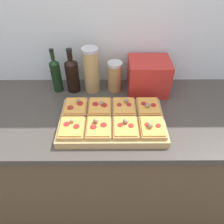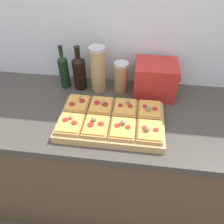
% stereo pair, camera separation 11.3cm
% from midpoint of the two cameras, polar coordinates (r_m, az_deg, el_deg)
% --- Properties ---
extents(wall_back, '(6.00, 0.06, 2.50)m').
position_cam_midpoint_polar(wall_back, '(1.37, -5.09, 20.13)').
color(wall_back, silver).
rests_on(wall_back, ground_plane).
extents(kitchen_counter, '(2.63, 0.67, 0.93)m').
position_cam_midpoint_polar(kitchen_counter, '(1.58, -4.18, -12.71)').
color(kitchen_counter, brown).
rests_on(kitchen_counter, ground_plane).
extents(cutting_board, '(0.54, 0.33, 0.04)m').
position_cam_midpoint_polar(cutting_board, '(1.14, -2.84, -2.67)').
color(cutting_board, tan).
rests_on(cutting_board, kitchen_counter).
extents(pizza_slice_back_left, '(0.12, 0.15, 0.05)m').
position_cam_midpoint_polar(pizza_slice_back_left, '(1.20, -12.16, 1.17)').
color(pizza_slice_back_left, tan).
rests_on(pizza_slice_back_left, cutting_board).
extents(pizza_slice_back_midleft, '(0.12, 0.15, 0.05)m').
position_cam_midpoint_polar(pizza_slice_back_midleft, '(1.18, -5.94, 1.21)').
color(pizza_slice_back_midleft, tan).
rests_on(pizza_slice_back_midleft, cutting_board).
extents(pizza_slice_back_midright, '(0.12, 0.15, 0.05)m').
position_cam_midpoint_polar(pizza_slice_back_midright, '(1.17, 0.43, 1.26)').
color(pizza_slice_back_midright, tan).
rests_on(pizza_slice_back_midright, cutting_board).
extents(pizza_slice_back_right, '(0.12, 0.15, 0.05)m').
position_cam_midpoint_polar(pizza_slice_back_right, '(1.18, 6.75, 1.25)').
color(pizza_slice_back_right, tan).
rests_on(pizza_slice_back_right, cutting_board).
extents(pizza_slice_front_left, '(0.12, 0.15, 0.05)m').
position_cam_midpoint_polar(pizza_slice_front_left, '(1.09, -13.42, -4.17)').
color(pizza_slice_front_left, tan).
rests_on(pizza_slice_front_left, cutting_board).
extents(pizza_slice_front_midleft, '(0.12, 0.15, 0.05)m').
position_cam_midpoint_polar(pizza_slice_front_midleft, '(1.07, -6.58, -4.19)').
color(pizza_slice_front_midleft, tan).
rests_on(pizza_slice_front_midleft, cutting_board).
extents(pizza_slice_front_midright, '(0.12, 0.15, 0.06)m').
position_cam_midpoint_polar(pizza_slice_front_midright, '(1.06, 0.51, -4.19)').
color(pizza_slice_front_midright, tan).
rests_on(pizza_slice_front_midright, cutting_board).
extents(pizza_slice_front_right, '(0.12, 0.15, 0.06)m').
position_cam_midpoint_polar(pizza_slice_front_right, '(1.07, 7.52, -4.18)').
color(pizza_slice_front_right, tan).
rests_on(pizza_slice_front_right, cutting_board).
extents(olive_oil_bottle, '(0.06, 0.06, 0.28)m').
position_cam_midpoint_polar(olive_oil_bottle, '(1.39, -16.73, 9.29)').
color(olive_oil_bottle, black).
rests_on(olive_oil_bottle, kitchen_counter).
extents(wine_bottle, '(0.08, 0.08, 0.28)m').
position_cam_midpoint_polar(wine_bottle, '(1.36, -12.74, 9.48)').
color(wine_bottle, black).
rests_on(wine_bottle, kitchen_counter).
extents(grain_jar_tall, '(0.10, 0.10, 0.28)m').
position_cam_midpoint_polar(grain_jar_tall, '(1.33, -7.91, 10.64)').
color(grain_jar_tall, tan).
rests_on(grain_jar_tall, kitchen_counter).
extents(grain_jar_short, '(0.09, 0.09, 0.19)m').
position_cam_midpoint_polar(grain_jar_short, '(1.34, -1.72, 9.13)').
color(grain_jar_short, '#AD7F4C').
rests_on(grain_jar_short, kitchen_counter).
extents(toaster_oven, '(0.27, 0.20, 0.21)m').
position_cam_midpoint_polar(toaster_oven, '(1.34, 7.08, 9.13)').
color(toaster_oven, red).
rests_on(toaster_oven, kitchen_counter).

